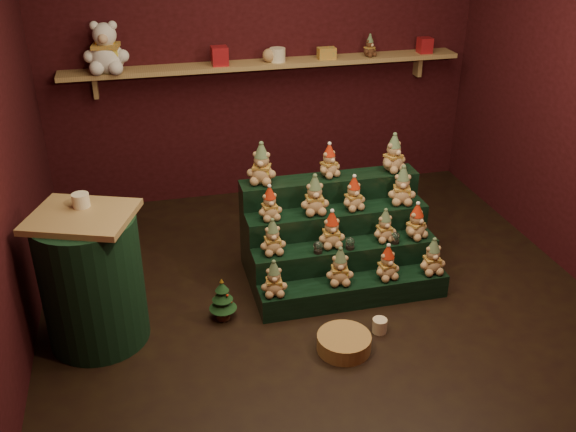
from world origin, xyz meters
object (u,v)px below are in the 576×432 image
object	(u,v)px
snow_globe_b	(350,243)
mini_christmas_tree	(223,299)
mug_right	(380,326)
snow_globe_a	(318,247)
white_bear	(105,40)
brown_bear	(370,46)
side_table	(92,279)
snow_globe_c	(395,238)
riser_tier_front	(354,292)
wicker_basket	(344,343)
mug_left	(334,337)

from	to	relation	value
snow_globe_b	mini_christmas_tree	bearing A→B (deg)	-172.25
mini_christmas_tree	mug_right	xyz separation A→B (m)	(1.02, -0.41, -0.11)
snow_globe_a	white_bear	world-z (taller)	white_bear
white_bear	brown_bear	distance (m)	2.33
side_table	white_bear	world-z (taller)	white_bear
white_bear	snow_globe_c	bearing A→B (deg)	-33.17
riser_tier_front	mug_right	xyz separation A→B (m)	(0.06, -0.38, -0.04)
riser_tier_front	snow_globe_b	world-z (taller)	snow_globe_b
riser_tier_front	white_bear	world-z (taller)	white_bear
snow_globe_c	white_bear	world-z (taller)	white_bear
wicker_basket	mug_left	bearing A→B (deg)	117.23
snow_globe_b	snow_globe_c	xyz separation A→B (m)	(0.35, 0.00, -0.00)
brown_bear	side_table	bearing A→B (deg)	-170.85
wicker_basket	white_bear	xyz separation A→B (m)	(-1.35, 2.40, 1.53)
snow_globe_b	mug_left	world-z (taller)	snow_globe_b
snow_globe_b	mini_christmas_tree	xyz separation A→B (m)	(-0.97, -0.13, -0.24)
wicker_basket	side_table	bearing A→B (deg)	161.44
snow_globe_a	mug_right	distance (m)	0.71
snow_globe_a	wicker_basket	bearing A→B (deg)	-90.58
snow_globe_c	white_bear	size ratio (longest dim) A/B	0.17
mini_christmas_tree	white_bear	distance (m)	2.43
snow_globe_b	snow_globe_c	world-z (taller)	snow_globe_b
riser_tier_front	mug_right	distance (m)	0.38
side_table	mini_christmas_tree	size ratio (longest dim) A/B	2.83
mug_right	wicker_basket	size ratio (longest dim) A/B	0.28
riser_tier_front	mini_christmas_tree	bearing A→B (deg)	178.30
snow_globe_a	brown_bear	world-z (taller)	brown_bear
mug_right	brown_bear	distance (m)	2.74
mug_right	riser_tier_front	bearing A→B (deg)	98.94
snow_globe_b	wicker_basket	size ratio (longest dim) A/B	0.25
mug_right	white_bear	bearing A→B (deg)	125.86
mug_right	wicker_basket	xyz separation A→B (m)	(-0.30, -0.12, 0.01)
snow_globe_c	mug_left	xyz separation A→B (m)	(-0.64, -0.58, -0.36)
snow_globe_b	brown_bear	size ratio (longest dim) A/B	0.47
snow_globe_c	mug_left	bearing A→B (deg)	-137.96
riser_tier_front	brown_bear	bearing A→B (deg)	68.73
riser_tier_front	mug_left	size ratio (longest dim) A/B	15.64
mug_left	snow_globe_b	bearing A→B (deg)	63.28
snow_globe_b	side_table	size ratio (longest dim) A/B	0.10
mug_left	wicker_basket	size ratio (longest dim) A/B	0.25
snow_globe_a	snow_globe_c	world-z (taller)	snow_globe_a
riser_tier_front	mug_left	distance (m)	0.51
mug_right	mug_left	bearing A→B (deg)	-173.02
white_bear	brown_bear	world-z (taller)	white_bear
mug_left	white_bear	world-z (taller)	white_bear
snow_globe_a	snow_globe_c	distance (m)	0.59
riser_tier_front	snow_globe_b	xyz separation A→B (m)	(0.01, 0.16, 0.32)
side_table	snow_globe_b	bearing A→B (deg)	25.35
snow_globe_c	mini_christmas_tree	world-z (taller)	snow_globe_c
snow_globe_b	side_table	xyz separation A→B (m)	(-1.81, -0.14, 0.06)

